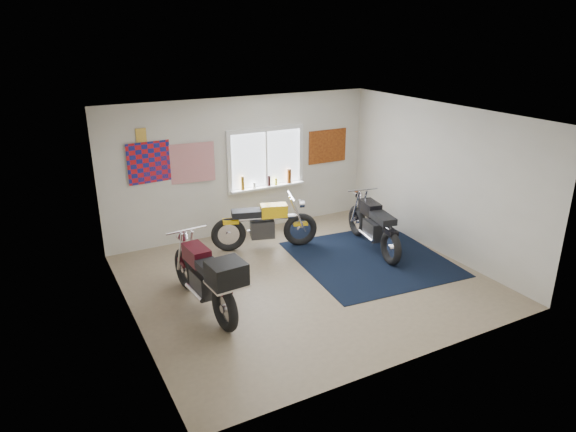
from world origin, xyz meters
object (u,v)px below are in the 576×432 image
black_chrome_bike (373,226)px  maroon_tourer (207,278)px  yellow_triumph (264,226)px  navy_rug (370,259)px

black_chrome_bike → maroon_tourer: 3.56m
yellow_triumph → black_chrome_bike: bearing=-12.5°
navy_rug → yellow_triumph: 2.03m
yellow_triumph → maroon_tourer: (-1.72, -1.71, 0.11)m
navy_rug → maroon_tourer: 3.25m
navy_rug → black_chrome_bike: black_chrome_bike is taller
black_chrome_bike → maroon_tourer: size_ratio=0.95×
yellow_triumph → maroon_tourer: bearing=-118.3°
yellow_triumph → black_chrome_bike: 2.02m
yellow_triumph → black_chrome_bike: black_chrome_bike is taller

